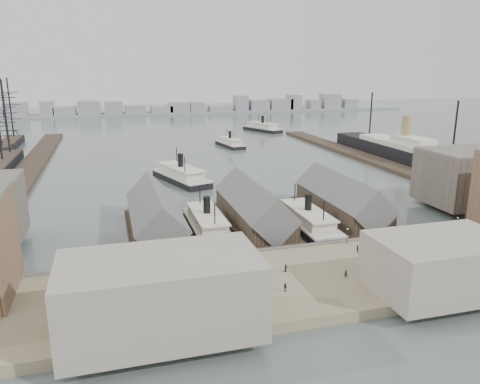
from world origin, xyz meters
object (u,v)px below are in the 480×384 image
object	(u,v)px
ferry_docked_west	(207,223)
horse_cart_center	(223,270)
horse_cart_right	(399,274)
horse_cart_left	(130,288)
tram	(470,240)
ocean_steamer	(405,152)

from	to	relation	value
ferry_docked_west	horse_cart_center	xyz separation A→B (m)	(-3.15, -29.88, 0.43)
horse_cart_right	horse_cart_left	bearing A→B (deg)	78.43
horse_cart_center	horse_cart_right	distance (m)	34.08
horse_cart_center	horse_cart_right	xyz separation A→B (m)	(32.17, -11.23, 0.01)
ferry_docked_west	tram	bearing A→B (deg)	-30.68
ocean_steamer	horse_cart_center	xyz separation A→B (m)	(-108.15, -97.10, -1.61)
tram	horse_cart_center	distance (m)	56.61
tram	ferry_docked_west	bearing A→B (deg)	155.89
horse_cart_left	horse_cart_center	bearing A→B (deg)	-71.65
ferry_docked_west	horse_cart_center	distance (m)	30.05
horse_cart_right	tram	bearing A→B (deg)	-71.33
ocean_steamer	horse_cart_center	distance (m)	145.35
tram	horse_cart_right	xyz separation A→B (m)	(-24.40, -9.42, -0.94)
ferry_docked_west	horse_cart_right	bearing A→B (deg)	-54.78
ferry_docked_west	horse_cart_center	size ratio (longest dim) A/B	5.70
ferry_docked_west	tram	size ratio (longest dim) A/B	2.87
ferry_docked_west	tram	xyz separation A→B (m)	(53.43, -31.69, 1.38)
horse_cart_left	horse_cart_right	xyz separation A→B (m)	(50.22, -8.07, -0.03)
ocean_steamer	tram	size ratio (longest dim) A/B	10.42
ferry_docked_west	horse_cart_left	bearing A→B (deg)	-122.68
tram	horse_cart_right	size ratio (longest dim) A/B	2.12
horse_cart_left	horse_cart_right	bearing A→B (deg)	-90.72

